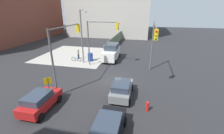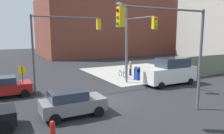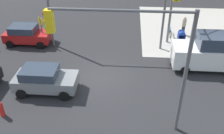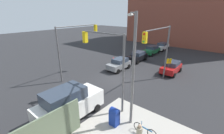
% 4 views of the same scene
% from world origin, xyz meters
% --- Properties ---
extents(ground_plane, '(120.00, 120.00, 0.00)m').
position_xyz_m(ground_plane, '(0.00, 0.00, 0.00)').
color(ground_plane, '#28282B').
extents(sidewalk_corner, '(12.00, 12.00, 0.01)m').
position_xyz_m(sidewalk_corner, '(9.00, 9.00, 0.01)').
color(sidewalk_corner, '#ADA89E').
rests_on(sidewalk_corner, ground).
extents(construction_fence, '(19.55, 0.12, 2.40)m').
position_xyz_m(construction_fence, '(17.78, 3.20, 1.20)').
color(construction_fence, '#607056').
rests_on(construction_fence, ground).
extents(building_warehouse_north, '(32.00, 18.00, 12.55)m').
position_xyz_m(building_warehouse_north, '(17.41, 34.00, 6.28)').
color(building_warehouse_north, brown).
rests_on(building_warehouse_north, ground).
extents(smokestack, '(1.80, 1.80, 18.29)m').
position_xyz_m(smokestack, '(26.72, 30.00, 9.15)').
color(smokestack, brown).
rests_on(smokestack, ground).
extents(traffic_signal_nw_corner, '(6.25, 0.36, 6.50)m').
position_xyz_m(traffic_signal_nw_corner, '(-2.08, 4.50, 4.68)').
color(traffic_signal_nw_corner, '#59595B').
rests_on(traffic_signal_nw_corner, ground).
extents(traffic_signal_se_corner, '(6.32, 0.36, 6.50)m').
position_xyz_m(traffic_signal_se_corner, '(2.05, -4.50, 4.68)').
color(traffic_signal_se_corner, '#59595B').
rests_on(traffic_signal_se_corner, ground).
extents(traffic_signal_ne_corner, '(0.36, 4.59, 6.50)m').
position_xyz_m(traffic_signal_ne_corner, '(4.50, 2.78, 4.58)').
color(traffic_signal_ne_corner, '#59595B').
rests_on(traffic_signal_ne_corner, ground).
extents(street_lamp_corner, '(2.20, 1.85, 8.00)m').
position_xyz_m(street_lamp_corner, '(4.92, 5.56, 4.70)').
color(street_lamp_corner, slate).
rests_on(street_lamp_corner, ground).
extents(warning_sign_two_way, '(0.48, 0.48, 2.40)m').
position_xyz_m(warning_sign_two_way, '(-5.40, 4.65, 1.64)').
color(warning_sign_two_way, '#4C4C4C').
rests_on(warning_sign_two_way, ground).
extents(mailbox_blue, '(0.56, 0.64, 1.43)m').
position_xyz_m(mailbox_blue, '(6.20, 5.00, 0.76)').
color(mailbox_blue, navy).
rests_on(mailbox_blue, ground).
extents(fire_hydrant, '(0.26, 0.26, 0.94)m').
position_xyz_m(fire_hydrant, '(-5.00, -4.20, 0.49)').
color(fire_hydrant, red).
rests_on(fire_hydrant, ground).
extents(hatchback_red, '(3.83, 2.02, 1.62)m').
position_xyz_m(hatchback_red, '(-6.76, 4.64, 0.84)').
color(hatchback_red, '#B21919').
rests_on(hatchback_red, ground).
extents(coupe_gray, '(3.88, 2.02, 1.62)m').
position_xyz_m(coupe_gray, '(-3.27, -1.73, 0.84)').
color(coupe_gray, slate).
rests_on(coupe_gray, ground).
extents(van_white_delivery, '(5.40, 2.32, 2.62)m').
position_xyz_m(van_white_delivery, '(7.81, 1.80, 1.28)').
color(van_white_delivery, white).
rests_on(van_white_delivery, ground).
extents(pedestrian_crossing, '(0.36, 0.36, 1.75)m').
position_xyz_m(pedestrian_crossing, '(6.80, 7.40, 0.91)').
color(pedestrian_crossing, '#9E937A').
rests_on(pedestrian_crossing, ground).
extents(bicycle_leaning_on_fence, '(0.05, 1.75, 0.97)m').
position_xyz_m(bicycle_leaning_on_fence, '(5.60, 7.20, 0.35)').
color(bicycle_leaning_on_fence, black).
rests_on(bicycle_leaning_on_fence, ground).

